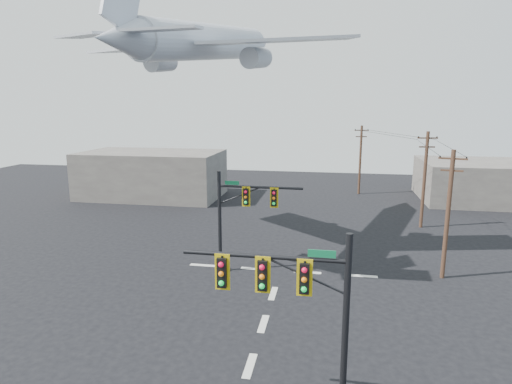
% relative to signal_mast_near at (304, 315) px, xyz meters
% --- Properties ---
extents(ground, '(120.00, 120.00, 0.00)m').
position_rel_signal_mast_near_xyz_m(ground, '(-2.63, 2.70, -4.24)').
color(ground, black).
rests_on(ground, ground).
extents(lane_markings, '(14.00, 21.20, 0.01)m').
position_rel_signal_mast_near_xyz_m(lane_markings, '(-2.63, 8.03, -4.23)').
color(lane_markings, beige).
rests_on(lane_markings, ground).
extents(signal_mast_near, '(6.68, 0.83, 7.55)m').
position_rel_signal_mast_near_xyz_m(signal_mast_near, '(0.00, 0.00, 0.00)').
color(signal_mast_near, '#9C998E').
rests_on(signal_mast_near, ground).
extents(signal_mast_far, '(6.36, 0.82, 7.47)m').
position_rel_signal_mast_near_xyz_m(signal_mast_far, '(-5.75, 13.88, -0.28)').
color(signal_mast_far, '#9C998E').
rests_on(signal_mast_far, ground).
extents(utility_pole_a, '(1.79, 0.61, 9.14)m').
position_rel_signal_mast_near_xyz_m(utility_pole_a, '(8.87, 15.41, 0.54)').
color(utility_pole_a, '#472D1E').
rests_on(utility_pole_a, ground).
extents(utility_pole_b, '(1.94, 0.33, 9.57)m').
position_rel_signal_mast_near_xyz_m(utility_pole_b, '(9.87, 28.58, 0.77)').
color(utility_pole_b, '#472D1E').
rests_on(utility_pole_b, ground).
extents(utility_pole_c, '(1.90, 0.45, 9.34)m').
position_rel_signal_mast_near_xyz_m(utility_pole_c, '(4.63, 44.24, 0.65)').
color(utility_pole_c, '#472D1E').
rests_on(utility_pole_c, ground).
extents(power_lines, '(6.98, 28.84, 0.12)m').
position_rel_signal_mast_near_xyz_m(power_lines, '(8.19, 30.01, 4.48)').
color(power_lines, black).
extents(airliner, '(24.50, 26.24, 6.88)m').
position_rel_signal_mast_near_xyz_m(airliner, '(-9.62, 20.61, 12.85)').
color(airliner, '#A2A7AE').
extents(building_left, '(18.00, 10.00, 6.00)m').
position_rel_signal_mast_near_xyz_m(building_left, '(-22.63, 37.70, -1.24)').
color(building_left, '#6A645D').
rests_on(building_left, ground).
extents(building_right, '(14.00, 12.00, 5.00)m').
position_rel_signal_mast_near_xyz_m(building_right, '(19.37, 42.70, -1.74)').
color(building_right, '#6A645D').
rests_on(building_right, ground).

